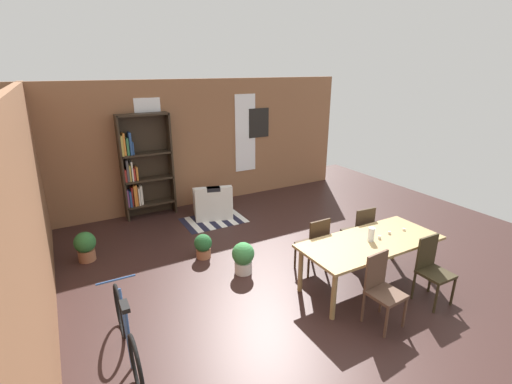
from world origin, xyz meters
TOP-DOWN VIEW (x-y plane):
  - ground_plane at (0.00, 0.00)m, footprint 10.55×10.55m
  - back_wall_brick at (0.00, 4.12)m, footprint 7.65×0.12m
  - left_wall_brick at (-3.38, 0.00)m, footprint 0.12×9.12m
  - window_pane_0 at (-1.16, 4.05)m, footprint 0.55×0.02m
  - window_pane_1 at (1.16, 4.05)m, footprint 0.55×0.02m
  - dining_table at (0.85, -0.53)m, footprint 2.17×0.93m
  - vase_on_table at (0.84, -0.53)m, footprint 0.09×0.09m
  - tealight_candle_0 at (1.26, -0.50)m, footprint 0.04×0.04m
  - tealight_candle_1 at (1.56, -0.52)m, footprint 0.04×0.04m
  - tealight_candle_2 at (1.00, -0.54)m, footprint 0.04×0.04m
  - dining_chair_near_right at (1.33, -1.22)m, footprint 0.41×0.41m
  - dining_chair_near_left at (0.35, -1.22)m, footprint 0.43×0.43m
  - dining_chair_far_left at (0.36, 0.16)m, footprint 0.40×0.40m
  - dining_chair_far_right at (1.33, 0.16)m, footprint 0.43×0.43m
  - bookshelf_tall at (-1.44, 3.88)m, footprint 1.09×0.30m
  - armchair_white at (-0.14, 3.16)m, footprint 0.98×0.98m
  - bicycle_second at (-2.62, -0.33)m, footprint 0.44×1.70m
  - potted_plant_by_shelf at (-0.64, 0.70)m, footprint 0.36×0.36m
  - potted_plant_corner at (-2.81, 2.36)m, footprint 0.36×0.36m
  - potted_plant_window at (-1.02, 1.48)m, footprint 0.31×0.31m
  - striped_rug at (-0.24, 2.89)m, footprint 1.31×0.91m
  - framed_picture at (1.54, 4.04)m, footprint 0.56×0.03m

SIDE VIEW (x-z plane):
  - ground_plane at x=0.00m, z-range 0.00..0.00m
  - striped_rug at x=-0.24m, z-range 0.00..0.01m
  - potted_plant_window at x=-1.02m, z-range 0.01..0.44m
  - armchair_white at x=-0.14m, z-range -0.10..0.65m
  - potted_plant_corner at x=-2.81m, z-range 0.02..0.54m
  - potted_plant_by_shelf at x=-0.64m, z-range 0.02..0.54m
  - bicycle_second at x=-2.62m, z-range -0.10..0.78m
  - dining_chair_near_right at x=1.33m, z-range 0.04..0.99m
  - dining_chair_near_left at x=0.35m, z-range 0.04..0.99m
  - dining_chair_far_left at x=0.36m, z-range 0.04..0.99m
  - dining_chair_far_right at x=1.33m, z-range 0.04..0.99m
  - dining_table at x=0.85m, z-range 0.30..1.05m
  - tealight_candle_1 at x=1.56m, z-range 0.75..0.78m
  - tealight_candle_0 at x=1.26m, z-range 0.75..0.78m
  - tealight_candle_2 at x=1.00m, z-range 0.75..0.79m
  - vase_on_table at x=0.84m, z-range 0.75..0.95m
  - bookshelf_tall at x=-1.44m, z-range -0.01..2.24m
  - back_wall_brick at x=0.00m, z-range 0.00..2.91m
  - left_wall_brick at x=-3.38m, z-range 0.00..2.91m
  - window_pane_0 at x=-1.16m, z-range 0.66..2.55m
  - window_pane_1 at x=1.16m, z-range 0.66..2.55m
  - framed_picture at x=1.54m, z-range 1.47..2.19m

